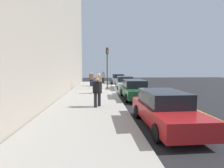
% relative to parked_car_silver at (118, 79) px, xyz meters
% --- Properties ---
extents(ground_plane, '(56.00, 56.00, 0.00)m').
position_rel_parked_car_silver_xyz_m(ground_plane, '(10.96, -0.20, -0.76)').
color(ground_plane, black).
extents(sidewalk, '(28.00, 4.60, 0.15)m').
position_rel_parked_car_silver_xyz_m(sidewalk, '(10.96, -3.50, -0.68)').
color(sidewalk, '#A39E93').
rests_on(sidewalk, ground).
extents(building_facade, '(32.00, 0.80, 15.00)m').
position_rel_parked_car_silver_xyz_m(building_facade, '(10.96, -6.25, 6.74)').
color(building_facade, '#9E9384').
rests_on(building_facade, ground).
extents(lane_stripe_centre, '(28.00, 0.14, 0.01)m').
position_rel_parked_car_silver_xyz_m(lane_stripe_centre, '(10.96, 3.00, -0.75)').
color(lane_stripe_centre, gold).
rests_on(lane_stripe_centre, ground).
extents(snow_bank_curb, '(6.12, 0.56, 0.22)m').
position_rel_parked_car_silver_xyz_m(snow_bank_curb, '(6.20, -0.90, -0.65)').
color(snow_bank_curb, white).
rests_on(snow_bank_curb, ground).
extents(parked_car_silver, '(4.68, 1.96, 1.51)m').
position_rel_parked_car_silver_xyz_m(parked_car_silver, '(0.00, 0.00, 0.00)').
color(parked_car_silver, black).
rests_on(parked_car_silver, ground).
extents(parked_car_white, '(4.64, 2.02, 1.51)m').
position_rel_parked_car_silver_xyz_m(parked_car_white, '(6.93, 0.06, -0.00)').
color(parked_car_white, black).
rests_on(parked_car_white, ground).
extents(parked_car_green, '(4.78, 1.90, 1.51)m').
position_rel_parked_car_silver_xyz_m(parked_car_green, '(12.67, 0.04, 0.00)').
color(parked_car_green, black).
rests_on(parked_car_green, ground).
extents(parked_car_red, '(4.76, 1.98, 1.51)m').
position_rel_parked_car_silver_xyz_m(parked_car_red, '(19.46, 0.01, 0.00)').
color(parked_car_red, black).
rests_on(parked_car_red, ground).
extents(pedestrian_black_coat, '(0.52, 0.56, 1.75)m').
position_rel_parked_car_silver_xyz_m(pedestrian_black_coat, '(16.07, -2.88, 0.32)').
color(pedestrian_black_coat, black).
rests_on(pedestrian_black_coat, sidewalk).
extents(pedestrian_grey_coat, '(0.57, 0.56, 1.79)m').
position_rel_parked_car_silver_xyz_m(pedestrian_grey_coat, '(0.28, -2.24, 0.34)').
color(pedestrian_grey_coat, black).
rests_on(pedestrian_grey_coat, sidewalk).
extents(pedestrian_tan_coat, '(0.60, 0.54, 1.83)m').
position_rel_parked_car_silver_xyz_m(pedestrian_tan_coat, '(10.43, -2.81, 0.37)').
color(pedestrian_tan_coat, black).
rests_on(pedestrian_tan_coat, sidewalk).
extents(pedestrian_brown_coat, '(0.51, 0.55, 1.74)m').
position_rel_parked_car_silver_xyz_m(pedestrian_brown_coat, '(3.83, -3.83, 0.32)').
color(pedestrian_brown_coat, black).
rests_on(pedestrian_brown_coat, sidewalk).
extents(traffic_light_pole, '(0.35, 0.26, 4.52)m').
position_rel_parked_car_silver_xyz_m(traffic_light_pole, '(6.97, -1.92, 2.44)').
color(traffic_light_pole, '#2D2D19').
rests_on(traffic_light_pole, sidewalk).
extents(rolling_suitcase, '(0.34, 0.22, 0.85)m').
position_rel_parked_car_silver_xyz_m(rolling_suitcase, '(4.32, -3.80, -0.36)').
color(rolling_suitcase, '#191E38').
rests_on(rolling_suitcase, sidewalk).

